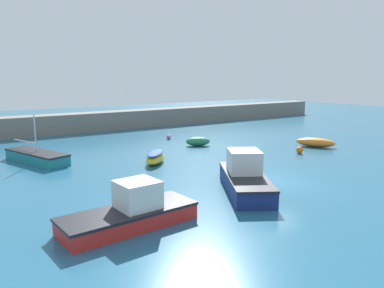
% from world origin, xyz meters
% --- Properties ---
extents(ground_plane, '(120.00, 120.00, 0.20)m').
position_xyz_m(ground_plane, '(0.00, 0.00, -0.10)').
color(ground_plane, '#235B7A').
extents(harbor_breakwater, '(67.43, 2.53, 2.13)m').
position_xyz_m(harbor_breakwater, '(0.00, 26.82, 1.07)').
color(harbor_breakwater, slate).
rests_on(harbor_breakwater, ground_plane).
extents(cabin_cruiser_white, '(5.00, 6.43, 2.24)m').
position_xyz_m(cabin_cruiser_white, '(-2.90, -0.25, 0.77)').
color(cabin_cruiser_white, navy).
rests_on(cabin_cruiser_white, ground_plane).
extents(rowboat_with_red_cover, '(2.93, 3.07, 0.88)m').
position_xyz_m(rowboat_with_red_cover, '(-3.81, 8.43, 0.44)').
color(rowboat_with_red_cover, yellow).
rests_on(rowboat_with_red_cover, ground_plane).
extents(fishing_dinghy_green, '(2.47, 2.04, 0.81)m').
position_xyz_m(fishing_dinghy_green, '(2.74, 12.32, 0.40)').
color(fishing_dinghy_green, '#287A4C').
rests_on(fishing_dinghy_green, ground_plane).
extents(rowboat_white_midwater, '(2.72, 3.59, 0.81)m').
position_xyz_m(rowboat_white_midwater, '(11.19, 5.95, 0.41)').
color(rowboat_white_midwater, orange).
rests_on(rowboat_white_midwater, ground_plane).
extents(motorboat_with_cabin, '(6.01, 2.52, 1.93)m').
position_xyz_m(motorboat_with_cabin, '(-10.25, -1.26, 0.63)').
color(motorboat_with_cabin, red).
rests_on(motorboat_with_cabin, ground_plane).
extents(sailboat_twin_hulled, '(3.59, 6.26, 3.61)m').
position_xyz_m(sailboat_twin_hulled, '(-10.90, 13.67, 0.42)').
color(sailboat_twin_hulled, teal).
rests_on(sailboat_twin_hulled, ground_plane).
extents(mooring_buoy_pink, '(0.47, 0.47, 0.47)m').
position_xyz_m(mooring_buoy_pink, '(2.36, 16.90, 0.23)').
color(mooring_buoy_pink, '#EA668C').
rests_on(mooring_buoy_pink, ground_plane).
extents(mooring_buoy_orange, '(0.58, 0.58, 0.58)m').
position_xyz_m(mooring_buoy_orange, '(7.76, 4.84, 0.29)').
color(mooring_buoy_orange, orange).
rests_on(mooring_buoy_orange, ground_plane).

